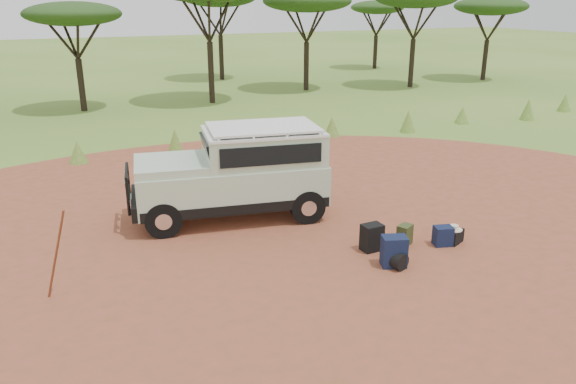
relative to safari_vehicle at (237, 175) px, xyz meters
name	(u,v)px	position (x,y,z in m)	size (l,w,h in m)	color
ground	(284,266)	(-0.06, -2.79, -1.05)	(140.00, 140.00, 0.00)	#567D2C
dirt_clearing	(284,265)	(-0.06, -2.79, -1.04)	(23.00, 23.00, 0.01)	#994732
grass_fringe	(180,144)	(0.06, 5.88, -0.64)	(36.60, 1.60, 0.90)	#567D2C
safari_vehicle	(237,175)	(0.00, 0.00, 0.00)	(4.69, 2.49, 2.17)	#ADC5A8
walking_staff	(56,255)	(-4.08, -2.31, -0.24)	(0.04, 0.04, 1.68)	maroon
backpack_black	(372,238)	(1.87, -2.90, -0.76)	(0.42, 0.31, 0.57)	black
backpack_navy	(394,251)	(1.87, -3.68, -0.74)	(0.47, 0.34, 0.62)	#13193E
backpack_olive	(405,235)	(2.65, -2.95, -0.82)	(0.32, 0.23, 0.45)	#34411E
duffel_navy	(443,236)	(3.37, -3.30, -0.84)	(0.37, 0.28, 0.42)	#13193E
hard_case	(453,236)	(3.66, -3.28, -0.90)	(0.42, 0.30, 0.30)	black
stuff_sack	(396,260)	(1.87, -3.78, -0.88)	(0.34, 0.34, 0.34)	black
safari_hat	(454,228)	(3.66, -3.28, -0.71)	(0.35, 0.35, 0.10)	beige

